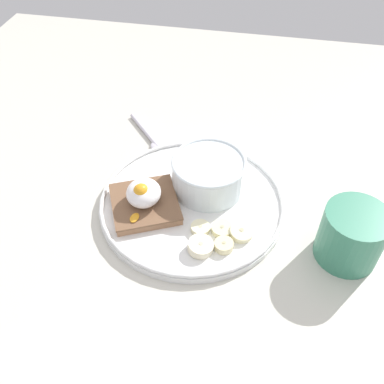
% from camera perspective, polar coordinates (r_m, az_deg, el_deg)
% --- Properties ---
extents(ground_plane, '(1.20, 1.20, 0.02)m').
position_cam_1_polar(ground_plane, '(0.66, 0.00, -2.45)').
color(ground_plane, beige).
rests_on(ground_plane, ground).
extents(plate, '(0.28, 0.28, 0.02)m').
position_cam_1_polar(plate, '(0.64, 0.00, -1.38)').
color(plate, white).
rests_on(plate, ground_plane).
extents(oatmeal_bowl, '(0.11, 0.11, 0.05)m').
position_cam_1_polar(oatmeal_bowl, '(0.65, 2.24, 2.44)').
color(oatmeal_bowl, white).
rests_on(oatmeal_bowl, plate).
extents(toast_slice, '(0.13, 0.13, 0.01)m').
position_cam_1_polar(toast_slice, '(0.63, -6.31, -1.56)').
color(toast_slice, brown).
rests_on(toast_slice, plate).
extents(poached_egg, '(0.07, 0.05, 0.04)m').
position_cam_1_polar(poached_egg, '(0.62, -6.52, -0.12)').
color(poached_egg, white).
rests_on(poached_egg, toast_slice).
extents(banana_slice_front, '(0.03, 0.03, 0.01)m').
position_cam_1_polar(banana_slice_front, '(0.60, 1.12, -4.84)').
color(banana_slice_front, '#F4ECBC').
rests_on(banana_slice_front, plate).
extents(banana_slice_left, '(0.05, 0.05, 0.02)m').
position_cam_1_polar(banana_slice_left, '(0.60, 6.59, -5.35)').
color(banana_slice_left, '#F2E9B6').
rests_on(banana_slice_left, plate).
extents(banana_slice_back, '(0.03, 0.03, 0.01)m').
position_cam_1_polar(banana_slice_back, '(0.60, 4.02, -4.94)').
color(banana_slice_back, beige).
rests_on(banana_slice_back, plate).
extents(banana_slice_right, '(0.03, 0.03, 0.01)m').
position_cam_1_polar(banana_slice_right, '(0.58, 4.26, -7.09)').
color(banana_slice_right, beige).
rests_on(banana_slice_right, plate).
extents(banana_slice_inner, '(0.04, 0.04, 0.02)m').
position_cam_1_polar(banana_slice_inner, '(0.58, 1.16, -7.26)').
color(banana_slice_inner, '#F3E7C2').
rests_on(banana_slice_inner, plate).
extents(coffee_mug, '(0.08, 0.08, 0.08)m').
position_cam_1_polar(coffee_mug, '(0.60, 20.52, -5.40)').
color(coffee_mug, '#398667').
rests_on(coffee_mug, ground_plane).
extents(spoon, '(0.11, 0.10, 0.01)m').
position_cam_1_polar(spoon, '(0.77, -5.51, 7.16)').
color(spoon, silver).
rests_on(spoon, ground_plane).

